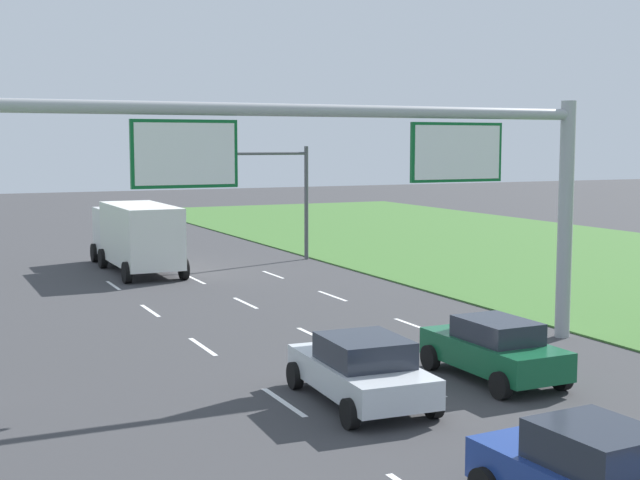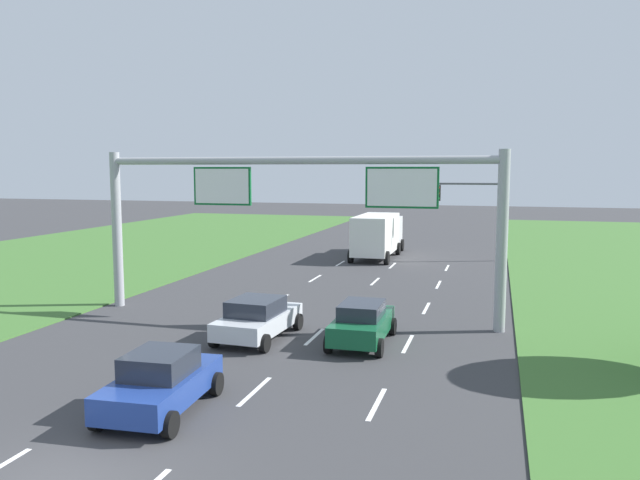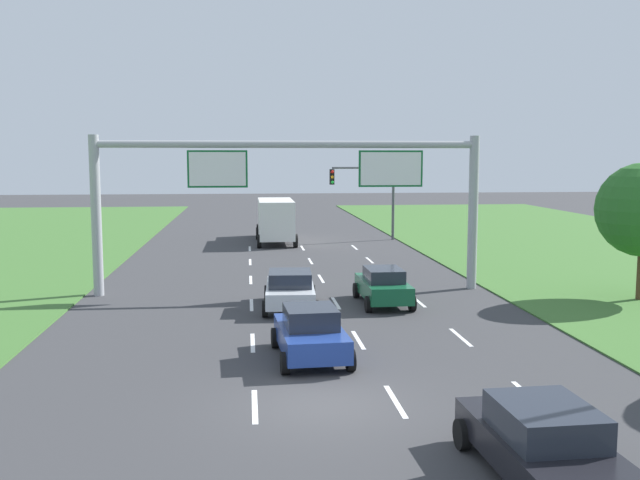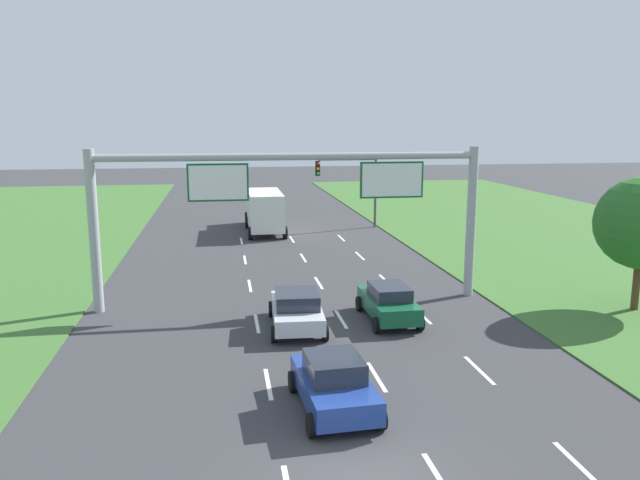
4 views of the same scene
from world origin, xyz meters
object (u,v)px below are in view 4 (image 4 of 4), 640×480
object	(u,v)px
sign_gantry	(295,196)
traffic_light_mast	(351,178)
box_truck	(264,209)
car_far_ahead	(389,302)
car_near_red	(334,383)
car_lead_silver	(297,309)

from	to	relation	value
sign_gantry	traffic_light_mast	world-z (taller)	sign_gantry
sign_gantry	traffic_light_mast	xyz separation A→B (m)	(6.59, 19.44, -1.01)
box_truck	sign_gantry	distance (m)	19.29
sign_gantry	traffic_light_mast	bearing A→B (deg)	71.27
car_far_ahead	traffic_light_mast	bearing A→B (deg)	81.50
car_near_red	traffic_light_mast	distance (m)	31.08
box_truck	traffic_light_mast	size ratio (longest dim) A/B	1.49
box_truck	traffic_light_mast	distance (m)	7.05
car_lead_silver	traffic_light_mast	bearing A→B (deg)	76.02
traffic_light_mast	sign_gantry	bearing A→B (deg)	-108.73
sign_gantry	traffic_light_mast	size ratio (longest dim) A/B	3.08
car_far_ahead	box_truck	size ratio (longest dim) A/B	0.48
car_lead_silver	box_truck	world-z (taller)	box_truck
sign_gantry	car_lead_silver	bearing A→B (deg)	-96.41
car_near_red	car_far_ahead	world-z (taller)	car_near_red
car_near_red	car_far_ahead	distance (m)	8.46
car_near_red	traffic_light_mast	size ratio (longest dim) A/B	0.72
car_lead_silver	car_far_ahead	bearing A→B (deg)	8.50
car_far_ahead	box_truck	bearing A→B (deg)	98.52
box_truck	car_near_red	bearing A→B (deg)	-90.31
sign_gantry	box_truck	bearing A→B (deg)	90.28
car_lead_silver	car_far_ahead	world-z (taller)	car_lead_silver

